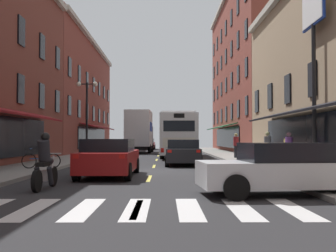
{
  "coord_description": "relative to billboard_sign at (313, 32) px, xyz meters",
  "views": [
    {
      "loc": [
        0.6,
        -18.68,
        1.49
      ],
      "look_at": [
        0.79,
        10.06,
        2.35
      ],
      "focal_mm": 43.81,
      "sensor_mm": 36.0,
      "label": 1
    }
  ],
  "objects": [
    {
      "name": "sidewalk_right",
      "position": [
        -1.15,
        1.03,
        -6.05
      ],
      "size": [
        3.0,
        80.0,
        0.14
      ],
      "primitive_type": "cube",
      "color": "gray",
      "rests_on": "ground"
    },
    {
      "name": "sedan_rear",
      "position": [
        -8.81,
        36.16,
        -5.38
      ],
      "size": [
        2.04,
        4.55,
        1.44
      ],
      "color": "maroon",
      "rests_on": "ground"
    },
    {
      "name": "billboard_sign",
      "position": [
        0.0,
        0.0,
        0.0
      ],
      "size": [
        0.4,
        2.52,
        7.94
      ],
      "color": "black",
      "rests_on": "sidewalk_right"
    },
    {
      "name": "motorcycle_rider",
      "position": [
        -9.96,
        -5.66,
        -5.41
      ],
      "size": [
        0.62,
        2.07,
        1.66
      ],
      "color": "black",
      "rests_on": "ground"
    },
    {
      "name": "pedestrian_near",
      "position": [
        -0.46,
        2.17,
        -5.1
      ],
      "size": [
        0.36,
        0.52,
        1.66
      ],
      "rotation": [
        0.0,
        0.0,
        3.29
      ],
      "color": "#4C4C51",
      "rests_on": "sidewalk_right"
    },
    {
      "name": "sedan_near",
      "position": [
        -8.62,
        -1.74,
        -5.37
      ],
      "size": [
        2.08,
        4.76,
        1.46
      ],
      "color": "maroon",
      "rests_on": "ground"
    },
    {
      "name": "sedan_mid",
      "position": [
        -3.36,
        -6.95,
        -5.42
      ],
      "size": [
        4.44,
        2.21,
        1.37
      ],
      "color": "silver",
      "rests_on": "ground"
    },
    {
      "name": "pedestrian_far",
      "position": [
        -1.55,
        10.7,
        -5.1
      ],
      "size": [
        0.36,
        0.36,
        1.7
      ],
      "rotation": [
        0.0,
        0.0,
        1.84
      ],
      "color": "black",
      "rests_on": "sidewalk_right"
    },
    {
      "name": "bicycle_near",
      "position": [
        -12.03,
        0.81,
        -5.61
      ],
      "size": [
        1.71,
        0.48,
        0.91
      ],
      "color": "black",
      "rests_on": "sidewalk_left"
    },
    {
      "name": "transit_bus",
      "position": [
        -5.47,
        14.97,
        -4.37
      ],
      "size": [
        2.77,
        11.86,
        3.32
      ],
      "color": "white",
      "rests_on": "ground"
    },
    {
      "name": "ground_plane",
      "position": [
        -7.05,
        1.03,
        -6.17
      ],
      "size": [
        34.8,
        80.0,
        0.1
      ],
      "primitive_type": "cube",
      "color": "#28282B"
    },
    {
      "name": "sedan_far",
      "position": [
        -5.49,
        5.17,
        -5.4
      ],
      "size": [
        1.98,
        4.81,
        1.41
      ],
      "color": "black",
      "rests_on": "ground"
    },
    {
      "name": "pedestrian_rear",
      "position": [
        -1.14,
        3.59,
        -5.11
      ],
      "size": [
        0.36,
        0.36,
        1.69
      ],
      "rotation": [
        0.0,
        0.0,
        1.99
      ],
      "color": "navy",
      "rests_on": "sidewalk_right"
    },
    {
      "name": "crosswalk_near",
      "position": [
        -7.05,
        -8.97,
        -6.11
      ],
      "size": [
        7.1,
        2.8,
        0.01
      ],
      "color": "silver",
      "rests_on": "ground"
    },
    {
      "name": "street_lamp_twin",
      "position": [
        -11.74,
        9.89,
        -3.11
      ],
      "size": [
        1.42,
        0.32,
        5.16
      ],
      "color": "black",
      "rests_on": "sidewalk_left"
    },
    {
      "name": "lane_centre_dashes",
      "position": [
        -7.05,
        0.78,
        -6.11
      ],
      "size": [
        0.14,
        73.9,
        0.01
      ],
      "color": "#DBCC4C",
      "rests_on": "ground"
    },
    {
      "name": "box_truck",
      "position": [
        -9.06,
        23.97,
        -3.99
      ],
      "size": [
        2.63,
        7.04,
        4.19
      ],
      "color": "black",
      "rests_on": "ground"
    },
    {
      "name": "sidewalk_left",
      "position": [
        -12.95,
        1.03,
        -6.05
      ],
      "size": [
        3.0,
        80.0,
        0.14
      ],
      "primitive_type": "cube",
      "color": "gray",
      "rests_on": "ground"
    }
  ]
}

